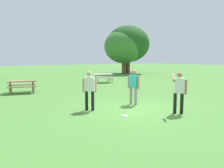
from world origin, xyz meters
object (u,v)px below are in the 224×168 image
Objects in this scene: tree_broad_center at (124,47)px; picnic_table_far at (103,76)px; person_catcher at (90,88)px; person_bystander at (133,85)px; frisbee at (125,116)px; person_thrower at (179,89)px; tree_far_right at (128,44)px; picnic_table_near at (22,84)px.

picnic_table_far is at bearing -136.34° from tree_broad_center.
person_bystander is (2.28, -0.09, 0.00)m from person_catcher.
frisbee is 23.25m from tree_broad_center.
tree_far_right reaches higher than person_thrower.
person_catcher is 0.83× the size of picnic_table_near.
person_thrower is at bearing -81.34° from person_bystander.
person_catcher is at bearing -124.71° from picnic_table_far.
person_catcher is at bearing -130.74° from tree_broad_center.
person_catcher is 1.00× the size of person_bystander.
frisbee is 11.72m from picnic_table_far.
tree_broad_center is at bearing -172.23° from tree_far_right.
frisbee is 0.14× the size of picnic_table_far.
person_catcher is 10.71m from picnic_table_far.
picnic_table_near is (-3.51, 6.70, -0.38)m from person_bystander.
person_bystander is at bearing -127.37° from tree_far_right.
tree_broad_center is at bearing 58.39° from person_thrower.
frisbee is at bearing -77.10° from picnic_table_near.
person_bystander is at bearing -125.83° from tree_broad_center.
tree_far_right is (15.23, 16.87, 3.16)m from person_catcher.
tree_far_right is (16.46, 10.26, 3.54)m from picnic_table_near.
tree_far_right is at bearing 7.77° from tree_broad_center.
person_bystander is at bearing -113.24° from picnic_table_far.
person_catcher is 6.74m from picnic_table_near.
picnic_table_far is at bearing 72.88° from person_thrower.
tree_broad_center is at bearing 54.17° from person_bystander.
picnic_table_near is at bearing -147.07° from tree_broad_center.
person_bystander is at bearing -62.36° from picnic_table_near.
person_bystander is 0.83× the size of picnic_table_near.
tree_broad_center is (15.68, 10.15, 3.16)m from picnic_table_near.
tree_far_right reaches higher than frisbee.
person_thrower is at bearing -121.61° from tree_broad_center.
tree_broad_center is (14.45, 16.77, 2.78)m from person_catcher.
person_catcher is 0.25× the size of tree_far_right.
tree_far_right is (12.95, 16.96, 3.16)m from person_bystander.
picnic_table_far is 12.70m from tree_far_right.
person_catcher is (-2.63, 2.43, -0.02)m from person_thrower.
person_thrower is at bearing -23.29° from frisbee.
person_bystander is 9.67m from picnic_table_far.
person_catcher is at bearing -132.06° from tree_far_right.
picnic_table_far is at bearing -138.51° from tree_far_right.
tree_broad_center is (8.35, 7.97, 3.16)m from picnic_table_far.
picnic_table_near is 7.64m from picnic_table_far.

